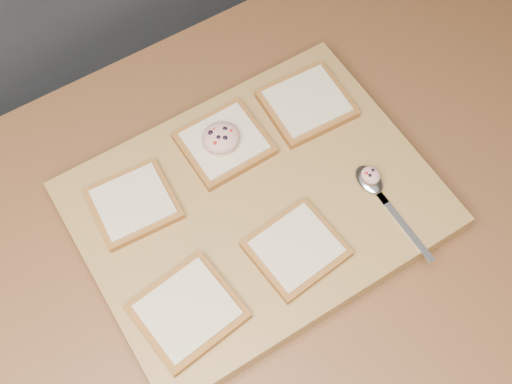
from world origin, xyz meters
TOP-DOWN VIEW (x-y plane):
  - island_counter at (0.00, 0.00)m, footprint 2.00×0.80m
  - cutting_board at (0.08, 0.05)m, footprint 0.47×0.36m
  - bread_far_left at (-0.06, 0.13)m, footprint 0.11×0.11m
  - bread_far_center at (0.09, 0.15)m, footprint 0.12×0.11m
  - bread_far_right at (0.23, 0.15)m, footprint 0.12×0.11m
  - bread_near_left at (-0.07, -0.04)m, footprint 0.13×0.12m
  - bread_near_center at (0.09, -0.04)m, footprint 0.12×0.11m
  - tuna_salad_dollop at (0.08, 0.15)m, footprint 0.05×0.05m
  - spoon at (0.23, -0.02)m, footprint 0.03×0.16m
  - spoon_salad at (0.23, -0.00)m, footprint 0.03×0.03m

SIDE VIEW (x-z plane):
  - island_counter at x=0.00m, z-range 0.00..0.90m
  - cutting_board at x=0.08m, z-range 0.90..0.94m
  - spoon at x=0.23m, z-range 0.94..0.95m
  - bread_far_left at x=-0.06m, z-range 0.94..0.95m
  - bread_near_center at x=0.09m, z-range 0.94..0.95m
  - bread_far_center at x=0.09m, z-range 0.94..0.95m
  - bread_far_right at x=0.23m, z-range 0.94..0.95m
  - bread_near_left at x=-0.07m, z-range 0.94..0.95m
  - spoon_salad at x=0.23m, z-range 0.95..0.96m
  - tuna_salad_dollop at x=0.08m, z-range 0.95..0.98m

